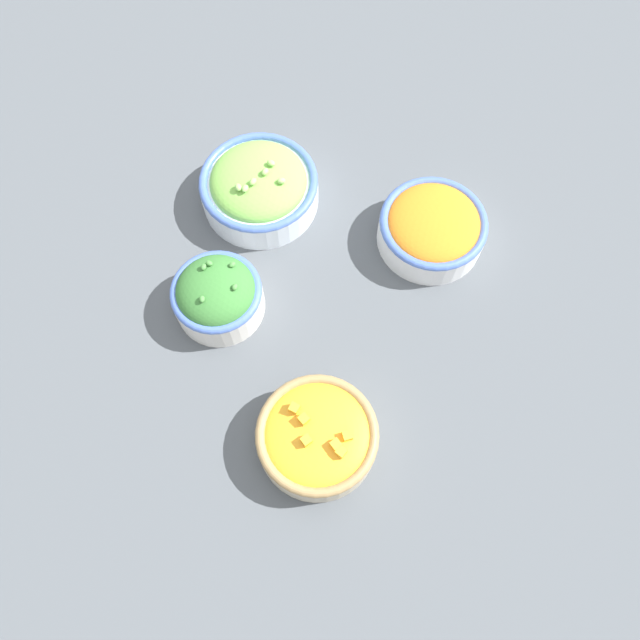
# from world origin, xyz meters

# --- Properties ---
(ground_plane) EXTENTS (3.00, 3.00, 0.00)m
(ground_plane) POSITION_xyz_m (0.00, 0.00, 0.00)
(ground_plane) COLOR #4C5156
(bowl_carrots) EXTENTS (0.15, 0.15, 0.06)m
(bowl_carrots) POSITION_xyz_m (-0.17, 0.12, 0.03)
(bowl_carrots) COLOR white
(bowl_carrots) RESTS_ON ground_plane
(bowl_broccoli) EXTENTS (0.12, 0.12, 0.08)m
(bowl_broccoli) POSITION_xyz_m (-0.00, -0.14, 0.04)
(bowl_broccoli) COLOR silver
(bowl_broccoli) RESTS_ON ground_plane
(bowl_squash) EXTENTS (0.15, 0.15, 0.07)m
(bowl_squash) POSITION_xyz_m (0.15, 0.03, 0.03)
(bowl_squash) COLOR beige
(bowl_squash) RESTS_ON ground_plane
(bowl_lettuce) EXTENTS (0.17, 0.17, 0.08)m
(bowl_lettuce) POSITION_xyz_m (-0.18, -0.13, 0.03)
(bowl_lettuce) COLOR silver
(bowl_lettuce) RESTS_ON ground_plane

